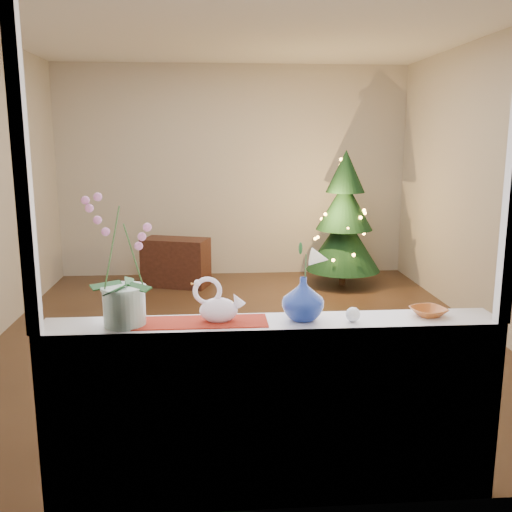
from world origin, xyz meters
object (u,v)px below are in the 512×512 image
at_px(orchid_pot, 122,261).
at_px(amber_dish, 428,312).
at_px(swan, 218,301).
at_px(blue_vase, 303,295).
at_px(xmas_tree, 344,219).
at_px(side_table, 176,262).
at_px(paperweight, 353,314).

height_order(orchid_pot, amber_dish, orchid_pot).
xyz_separation_m(orchid_pot, amber_dish, (1.47, 0.03, -0.29)).
height_order(swan, blue_vase, blue_vase).
xyz_separation_m(xmas_tree, side_table, (-2.05, 0.12, -0.53)).
bearing_deg(blue_vase, side_table, 101.66).
relative_size(swan, amber_dish, 1.73).
distance_m(swan, amber_dish, 1.03).
xyz_separation_m(orchid_pot, blue_vase, (0.84, 0.02, -0.19)).
bearing_deg(amber_dish, swan, -179.16).
xyz_separation_m(blue_vase, side_table, (-0.88, 4.26, -0.75)).
relative_size(orchid_pot, xmas_tree, 0.37).
bearing_deg(paperweight, blue_vase, 168.27).
distance_m(blue_vase, amber_dish, 0.63).
bearing_deg(swan, blue_vase, -24.26).
bearing_deg(swan, orchid_pot, 157.02).
height_order(orchid_pot, xmas_tree, xmas_tree).
bearing_deg(amber_dish, side_table, 109.51).
distance_m(orchid_pot, amber_dish, 1.50).
bearing_deg(blue_vase, amber_dish, 0.94).
height_order(orchid_pot, paperweight, orchid_pot).
bearing_deg(swan, side_table, 71.41).
bearing_deg(xmas_tree, swan, -110.77).
relative_size(swan, paperweight, 3.52).
relative_size(blue_vase, amber_dish, 1.70).
bearing_deg(xmas_tree, side_table, 176.70).
height_order(orchid_pot, swan, orchid_pot).
bearing_deg(blue_vase, paperweight, -11.73).
relative_size(xmas_tree, side_table, 2.11).
height_order(blue_vase, amber_dish, blue_vase).
bearing_deg(amber_dish, xmas_tree, 82.53).
relative_size(blue_vase, paperweight, 3.46).
bearing_deg(orchid_pot, blue_vase, 1.34).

